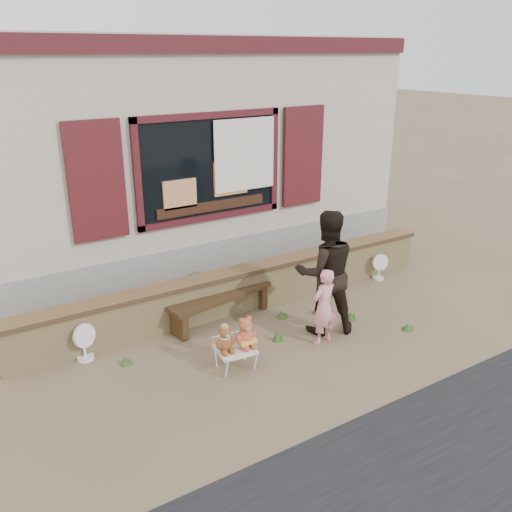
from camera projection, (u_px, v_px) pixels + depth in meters
ground at (278, 335)px, 7.67m from camera, size 80.00×80.00×0.00m
shopfront at (150, 148)px, 10.51m from camera, size 8.04×5.13×4.00m
brick_wall at (242, 288)px, 8.34m from camera, size 7.10×0.36×0.67m
bench at (221, 302)px, 7.95m from camera, size 1.72×0.62×0.43m
folding_chair at (235, 350)px, 6.78m from camera, size 0.50×0.46×0.29m
teddy_bear_left at (225, 338)px, 6.65m from camera, size 0.29×0.26×0.36m
teddy_bear_right at (245, 331)px, 6.75m from camera, size 0.33×0.29×0.41m
child at (324, 307)px, 7.29m from camera, size 0.43×0.32×1.08m
adult at (326, 272)px, 7.49m from camera, size 1.06×0.96×1.79m
fan_left at (84, 342)px, 6.97m from camera, size 0.33×0.23×0.52m
fan_right at (379, 266)px, 9.46m from camera, size 0.30×0.20×0.47m
grass_tufts at (298, 326)px, 7.78m from camera, size 3.90×1.45×0.16m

